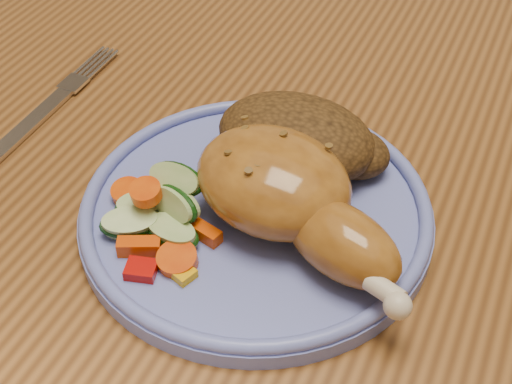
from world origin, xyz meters
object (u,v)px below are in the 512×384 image
chair_far (466,43)px  plate (256,214)px  fork (42,112)px  dining_table (352,218)px

chair_far → plate: chair_far is taller
plate → fork: 0.21m
chair_far → plate: 0.78m
dining_table → plate: 0.15m
dining_table → plate: bearing=-110.5°
dining_table → chair_far: (0.00, 0.63, -0.17)m
chair_far → fork: bearing=-109.9°
dining_table → plate: size_ratio=5.73×
chair_far → plate: (-0.04, -0.74, 0.26)m
dining_table → fork: bearing=-163.9°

